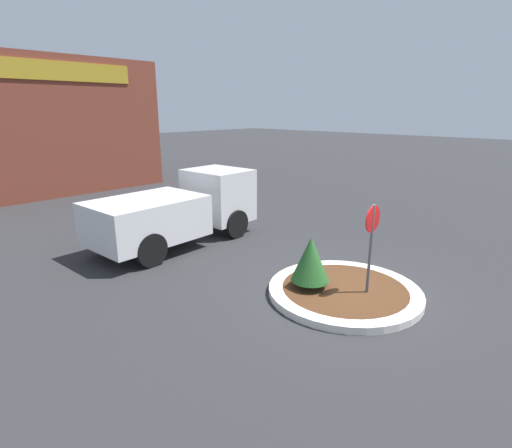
% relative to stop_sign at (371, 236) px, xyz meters
% --- Properties ---
extents(ground_plane, '(120.00, 120.00, 0.00)m').
position_rel_stop_sign_xyz_m(ground_plane, '(-0.17, 0.50, -1.58)').
color(ground_plane, '#2D2D30').
extents(traffic_island, '(3.67, 3.67, 0.18)m').
position_rel_stop_sign_xyz_m(traffic_island, '(-0.17, 0.50, -1.49)').
color(traffic_island, silver).
rests_on(traffic_island, ground_plane).
extents(stop_sign, '(0.63, 0.07, 2.31)m').
position_rel_stop_sign_xyz_m(stop_sign, '(0.00, 0.00, 0.00)').
color(stop_sign, '#4C4C51').
rests_on(stop_sign, ground_plane).
extents(island_shrub, '(0.93, 0.93, 1.28)m').
position_rel_stop_sign_xyz_m(island_shrub, '(-0.70, 1.16, -0.67)').
color(island_shrub, brown).
rests_on(island_shrub, traffic_island).
extents(utility_truck, '(5.74, 2.51, 2.27)m').
position_rel_stop_sign_xyz_m(utility_truck, '(-0.49, 6.62, -0.41)').
color(utility_truck, silver).
rests_on(utility_truck, ground_plane).
extents(storefront_building, '(11.98, 6.07, 6.90)m').
position_rel_stop_sign_xyz_m(storefront_building, '(-0.36, 19.74, 1.88)').
color(storefront_building, brown).
rests_on(storefront_building, ground_plane).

